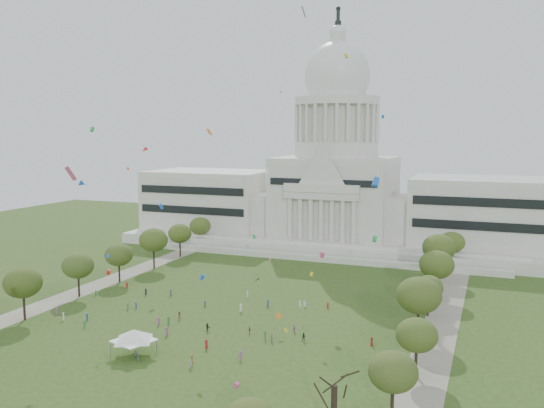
% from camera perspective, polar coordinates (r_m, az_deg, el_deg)
% --- Properties ---
extents(ground, '(400.00, 400.00, 0.00)m').
position_cam_1_polar(ground, '(127.19, -7.58, -13.18)').
color(ground, '#314B19').
rests_on(ground, ground).
extents(capitol, '(160.00, 64.50, 91.30)m').
position_cam_1_polar(capitol, '(226.50, 6.31, 1.57)').
color(capitol, silver).
rests_on(capitol, ground).
extents(path_left, '(8.00, 160.00, 0.04)m').
position_cam_1_polar(path_left, '(176.67, -16.65, -7.60)').
color(path_left, gray).
rests_on(path_left, ground).
extents(path_right, '(8.00, 160.00, 0.04)m').
position_cam_1_polar(path_right, '(141.62, 16.43, -11.27)').
color(path_right, gray).
rests_on(path_right, ground).
extents(row_tree_r_0, '(7.67, 7.67, 10.91)m').
position_cam_1_polar(row_tree_r_0, '(93.02, 11.90, -15.96)').
color(row_tree_r_0, black).
rests_on(row_tree_r_0, ground).
extents(row_tree_l_1, '(8.86, 8.86, 12.59)m').
position_cam_1_polar(row_tree_l_1, '(148.07, -23.45, -7.17)').
color(row_tree_l_1, black).
rests_on(row_tree_l_1, ground).
extents(row_tree_r_1, '(7.58, 7.58, 10.78)m').
position_cam_1_polar(row_tree_r_1, '(109.39, 14.15, -12.50)').
color(row_tree_r_1, black).
rests_on(row_tree_r_1, ground).
extents(row_tree_l_2, '(8.42, 8.42, 11.97)m').
position_cam_1_polar(row_tree_l_2, '(163.32, -18.67, -5.81)').
color(row_tree_l_2, black).
rests_on(row_tree_l_2, ground).
extents(row_tree_r_2, '(9.55, 9.55, 13.58)m').
position_cam_1_polar(row_tree_r_2, '(127.20, 14.35, -8.76)').
color(row_tree_r_2, black).
rests_on(row_tree_r_2, ground).
extents(row_tree_l_3, '(8.12, 8.12, 11.55)m').
position_cam_1_polar(row_tree_l_3, '(175.54, -14.94, -4.89)').
color(row_tree_l_3, black).
rests_on(row_tree_l_3, ground).
extents(row_tree_r_3, '(7.01, 7.01, 9.98)m').
position_cam_1_polar(row_tree_r_3, '(144.21, 15.25, -7.97)').
color(row_tree_r_3, black).
rests_on(row_tree_r_3, ground).
extents(row_tree_l_4, '(9.29, 9.29, 13.21)m').
position_cam_1_polar(row_tree_l_4, '(190.22, -11.67, -3.52)').
color(row_tree_l_4, black).
rests_on(row_tree_l_4, ground).
extents(row_tree_r_4, '(9.19, 9.19, 13.06)m').
position_cam_1_polar(row_tree_r_4, '(158.70, 16.01, -5.79)').
color(row_tree_r_4, black).
rests_on(row_tree_r_4, ground).
extents(row_tree_l_5, '(8.33, 8.33, 11.85)m').
position_cam_1_polar(row_tree_l_5, '(206.54, -9.12, -2.90)').
color(row_tree_l_5, black).
rests_on(row_tree_l_5, ground).
extents(row_tree_r_5, '(9.82, 9.82, 13.96)m').
position_cam_1_polar(row_tree_r_5, '(178.34, 16.21, -4.19)').
color(row_tree_r_5, black).
rests_on(row_tree_r_5, ground).
extents(row_tree_l_6, '(8.19, 8.19, 11.64)m').
position_cam_1_polar(row_tree_l_6, '(222.92, -7.13, -2.17)').
color(row_tree_l_6, black).
rests_on(row_tree_l_6, ground).
extents(row_tree_r_6, '(8.42, 8.42, 11.97)m').
position_cam_1_polar(row_tree_r_6, '(196.00, 17.39, -3.65)').
color(row_tree_r_6, black).
rests_on(row_tree_r_6, ground).
extents(big_bare_tree, '(6.00, 5.00, 12.80)m').
position_cam_1_polar(big_bare_tree, '(86.39, 6.21, -17.03)').
color(big_bare_tree, black).
rests_on(big_bare_tree, ground).
extents(event_tent, '(12.05, 12.05, 5.35)m').
position_cam_1_polar(event_tent, '(119.92, -13.55, -12.48)').
color(event_tent, '#4C4C4C').
rests_on(event_tent, ground).
extents(person_0, '(0.86, 1.03, 1.79)m').
position_cam_1_polar(person_0, '(124.30, 9.85, -13.27)').
color(person_0, '#B21E1E').
rests_on(person_0, ground).
extents(person_2, '(1.06, 0.89, 1.86)m').
position_cam_1_polar(person_2, '(125.11, 3.18, -13.02)').
color(person_2, '#26262B').
rests_on(person_2, ground).
extents(person_3, '(0.63, 1.22, 1.88)m').
position_cam_1_polar(person_3, '(125.94, -0.72, -12.87)').
color(person_3, '#33723F').
rests_on(person_3, ground).
extents(person_4, '(0.71, 1.08, 1.70)m').
position_cam_1_polar(person_4, '(129.37, -2.24, -12.36)').
color(person_4, olive).
rests_on(person_4, ground).
extents(person_5, '(1.77, 1.29, 1.78)m').
position_cam_1_polar(person_5, '(131.69, -6.41, -12.03)').
color(person_5, '#26262B').
rests_on(person_5, ground).
extents(person_6, '(0.86, 1.07, 1.89)m').
position_cam_1_polar(person_6, '(114.60, -7.95, -15.01)').
color(person_6, olive).
rests_on(person_6, ground).
extents(person_7, '(0.73, 0.62, 1.73)m').
position_cam_1_polar(person_7, '(119.01, -13.35, -14.32)').
color(person_7, '#4C4C51').
rests_on(person_7, ground).
extents(person_8, '(0.96, 0.62, 1.92)m').
position_cam_1_polar(person_8, '(140.42, -9.17, -10.82)').
color(person_8, olive).
rests_on(person_8, ground).
extents(person_9, '(1.34, 1.19, 1.85)m').
position_cam_1_polar(person_9, '(115.70, -3.14, -14.74)').
color(person_9, '#994C8C').
rests_on(person_9, ground).
extents(person_10, '(0.53, 0.95, 1.62)m').
position_cam_1_polar(person_10, '(130.02, 2.23, -12.28)').
color(person_10, '#994C8C').
rests_on(person_10, ground).
extents(person_11, '(1.52, 1.15, 1.53)m').
position_cam_1_polar(person_11, '(112.77, -8.05, -15.49)').
color(person_11, silver).
rests_on(person_11, ground).
extents(distant_crowd, '(62.26, 37.31, 1.94)m').
position_cam_1_polar(distant_crowd, '(144.00, -9.76, -10.41)').
color(distant_crowd, '#994C8C').
rests_on(distant_crowd, ground).
extents(kite_swarm, '(90.48, 106.77, 64.84)m').
position_cam_1_polar(kite_swarm, '(126.71, -7.49, -2.05)').
color(kite_swarm, blue).
rests_on(kite_swarm, ground).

